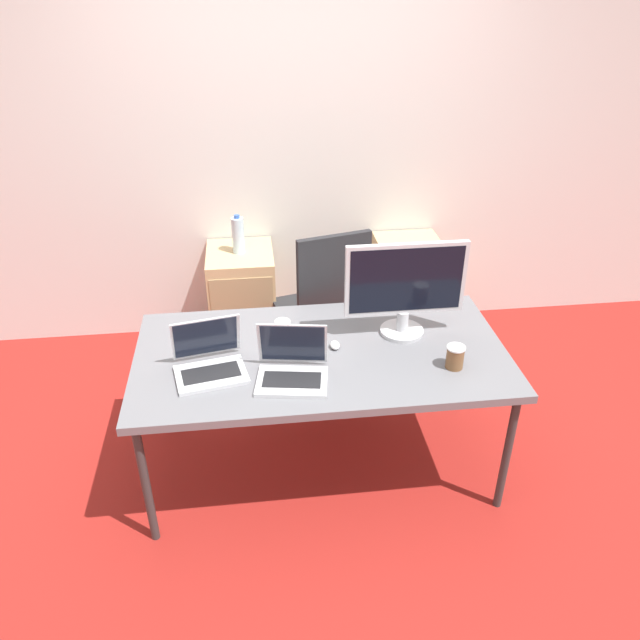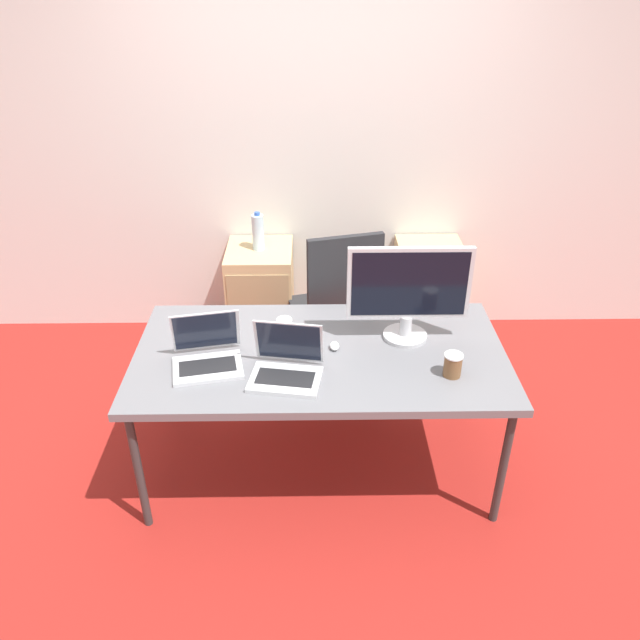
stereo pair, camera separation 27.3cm
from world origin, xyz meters
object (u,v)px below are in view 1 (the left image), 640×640
object	(u,v)px
laptop_left	(292,368)
coffee_cup_white	(283,330)
monitor	(405,287)
office_chair	(322,323)
cabinet_right	(407,290)
cabinet_left	(243,300)
coffee_cup_brown	(455,357)
mouse	(335,345)
laptop_right	(209,362)
water_bottle	(238,235)

from	to	relation	value
laptop_left	coffee_cup_white	world-z (taller)	laptop_left
monitor	office_chair	bearing A→B (deg)	114.93
cabinet_right	monitor	distance (m)	1.34
cabinet_left	coffee_cup_brown	xyz separation A→B (m)	(0.99, -1.46, 0.43)
coffee_cup_white	coffee_cup_brown	size ratio (longest dim) A/B	0.95
laptop_left	mouse	distance (m)	0.32
monitor	coffee_cup_brown	xyz separation A→B (m)	(0.17, -0.33, -0.21)
office_chair	monitor	xyz separation A→B (m)	(0.32, -0.70, 0.59)
mouse	coffee_cup_brown	bearing A→B (deg)	-23.50
laptop_right	coffee_cup_white	size ratio (longest dim) A/B	3.35
water_bottle	cabinet_right	bearing A→B (deg)	-0.11
water_bottle	laptop_left	distance (m)	1.47
water_bottle	coffee_cup_brown	distance (m)	1.76
laptop_right	mouse	bearing A→B (deg)	11.42
water_bottle	office_chair	bearing A→B (deg)	-41.45
coffee_cup_brown	water_bottle	bearing A→B (deg)	124.03
cabinet_right	laptop_right	xyz separation A→B (m)	(-1.29, -1.35, 0.42)
laptop_left	mouse	xyz separation A→B (m)	(0.23, 0.22, -0.03)
water_bottle	coffee_cup_white	world-z (taller)	water_bottle
cabinet_right	monitor	xyz separation A→B (m)	(-0.33, -1.13, 0.63)
water_bottle	laptop_left	bearing A→B (deg)	-81.07
cabinet_right	laptop_left	world-z (taller)	laptop_left
laptop_right	mouse	size ratio (longest dim) A/B	5.07
office_chair	monitor	size ratio (longest dim) A/B	1.77
cabinet_right	laptop_right	distance (m)	1.92
office_chair	monitor	distance (m)	0.97
office_chair	cabinet_right	world-z (taller)	office_chair
cabinet_right	coffee_cup_brown	bearing A→B (deg)	-96.29
mouse	laptop_right	bearing A→B (deg)	-168.58
cabinet_left	laptop_left	distance (m)	1.53
water_bottle	laptop_right	size ratio (longest dim) A/B	0.72
laptop_left	mouse	size ratio (longest dim) A/B	4.99
office_chair	cabinet_right	bearing A→B (deg)	33.31
cabinet_right	laptop_left	distance (m)	1.77
mouse	laptop_left	bearing A→B (deg)	-135.92
cabinet_left	water_bottle	size ratio (longest dim) A/B	2.76
office_chair	cabinet_right	xyz separation A→B (m)	(0.66, 0.43, -0.04)
cabinet_left	cabinet_right	size ratio (longest dim) A/B	1.00
cabinet_right	laptop_right	world-z (taller)	laptop_right
coffee_cup_brown	mouse	bearing A→B (deg)	156.50
laptop_left	water_bottle	bearing A→B (deg)	98.93
water_bottle	laptop_right	world-z (taller)	water_bottle
laptop_right	monitor	distance (m)	1.01
coffee_cup_white	cabinet_left	bearing A→B (deg)	100.54
laptop_left	monitor	distance (m)	0.70
laptop_left	laptop_right	distance (m)	0.39
water_bottle	coffee_cup_white	size ratio (longest dim) A/B	2.40
cabinet_right	coffee_cup_white	xyz separation A→B (m)	(-0.94, -1.12, 0.42)
cabinet_left	water_bottle	xyz separation A→B (m)	(0.00, 0.00, 0.47)
water_bottle	coffee_cup_brown	size ratio (longest dim) A/B	2.28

